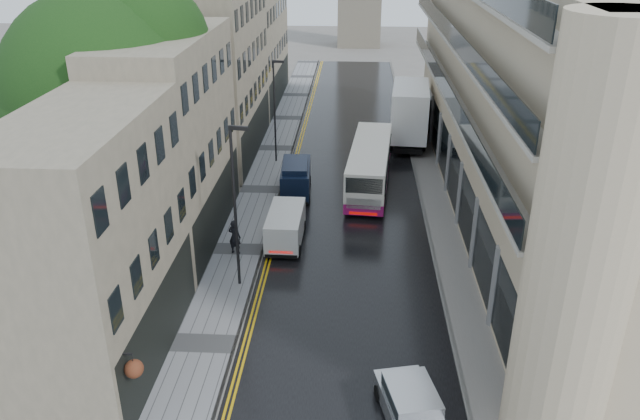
# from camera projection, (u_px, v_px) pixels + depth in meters

# --- Properties ---
(road) EXTENTS (9.00, 85.00, 0.02)m
(road) POSITION_uv_depth(u_px,v_px,m) (350.00, 193.00, 40.83)
(road) COLOR black
(road) RESTS_ON ground
(left_sidewalk) EXTENTS (2.70, 85.00, 0.12)m
(left_sidewalk) POSITION_uv_depth(u_px,v_px,m) (261.00, 190.00, 41.11)
(left_sidewalk) COLOR gray
(left_sidewalk) RESTS_ON ground
(right_sidewalk) EXTENTS (1.80, 85.00, 0.12)m
(right_sidewalk) POSITION_uv_depth(u_px,v_px,m) (433.00, 194.00, 40.53)
(right_sidewalk) COLOR slate
(right_sidewalk) RESTS_ON ground
(old_shop_row) EXTENTS (4.50, 56.00, 12.00)m
(old_shop_row) POSITION_uv_depth(u_px,v_px,m) (209.00, 91.00, 41.08)
(old_shop_row) COLOR gray
(old_shop_row) RESTS_ON ground
(modern_block) EXTENTS (8.00, 40.00, 14.00)m
(modern_block) POSITION_uv_depth(u_px,v_px,m) (530.00, 96.00, 36.00)
(modern_block) COLOR #C2AE90
(modern_block) RESTS_ON ground
(tree_near) EXTENTS (10.56, 10.56, 13.89)m
(tree_near) POSITION_uv_depth(u_px,v_px,m) (106.00, 120.00, 31.78)
(tree_near) COLOR black
(tree_near) RESTS_ON ground
(tree_far) EXTENTS (9.24, 9.24, 12.46)m
(tree_far) POSITION_uv_depth(u_px,v_px,m) (180.00, 77.00, 43.84)
(tree_far) COLOR black
(tree_far) RESTS_ON ground
(cream_bus) EXTENTS (3.25, 10.68, 2.87)m
(cream_bus) POSITION_uv_depth(u_px,v_px,m) (349.00, 182.00, 38.70)
(cream_bus) COLOR white
(cream_bus) RESTS_ON road
(white_lorry) EXTENTS (3.43, 9.23, 4.74)m
(white_lorry) POSITION_uv_depth(u_px,v_px,m) (393.00, 120.00, 47.54)
(white_lorry) COLOR white
(white_lorry) RESTS_ON road
(white_van) EXTENTS (1.87, 4.26, 1.91)m
(white_van) POSITION_uv_depth(u_px,v_px,m) (266.00, 239.00, 32.76)
(white_van) COLOR silver
(white_van) RESTS_ON road
(navy_van) EXTENTS (2.03, 4.58, 2.29)m
(navy_van) POSITION_uv_depth(u_px,v_px,m) (282.00, 186.00, 38.89)
(navy_van) COLOR black
(navy_van) RESTS_ON road
(pedestrian) EXTENTS (0.81, 0.66, 1.92)m
(pedestrian) POSITION_uv_depth(u_px,v_px,m) (235.00, 237.00, 32.75)
(pedestrian) COLOR black
(pedestrian) RESTS_ON left_sidewalk
(lamp_post_near) EXTENTS (0.92, 0.38, 7.94)m
(lamp_post_near) POSITION_uv_depth(u_px,v_px,m) (235.00, 209.00, 28.71)
(lamp_post_near) COLOR black
(lamp_post_near) RESTS_ON left_sidewalk
(lamp_post_far) EXTENTS (0.84, 0.26, 7.33)m
(lamp_post_far) POSITION_uv_depth(u_px,v_px,m) (275.00, 112.00, 44.47)
(lamp_post_far) COLOR black
(lamp_post_far) RESTS_ON left_sidewalk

